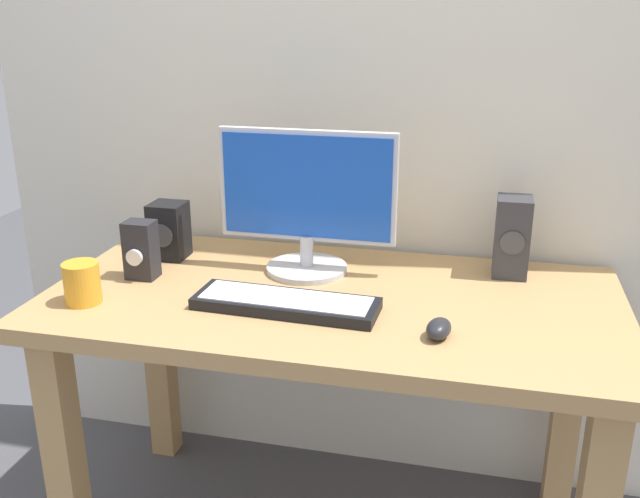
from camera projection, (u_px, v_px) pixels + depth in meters
desk at (332, 339)px, 1.81m from camera, size 1.44×0.73×0.75m
monitor at (307, 201)px, 1.87m from camera, size 0.48×0.22×0.39m
keyboard_primary at (286, 303)px, 1.68m from camera, size 0.45×0.16×0.03m
mouse at (439, 329)px, 1.54m from camera, size 0.07×0.09×0.04m
speaker_right at (512, 237)px, 1.86m from camera, size 0.09×0.10×0.22m
speaker_left at (169, 231)px, 2.00m from camera, size 0.10×0.10×0.16m
audio_controller at (141, 250)px, 1.85m from camera, size 0.08×0.07×0.16m
coffee_mug at (82, 283)px, 1.71m from camera, size 0.09×0.09×0.10m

